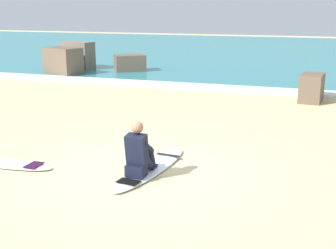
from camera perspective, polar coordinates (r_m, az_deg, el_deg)
name	(u,v)px	position (r m, az deg, el deg)	size (l,w,h in m)	color
ground_plane	(140,171)	(8.26, -3.55, -5.85)	(80.00, 80.00, 0.00)	beige
sea	(274,52)	(29.72, 13.13, 8.76)	(80.00, 28.00, 0.10)	teal
breaking_foam	(232,89)	(16.26, 8.01, 4.44)	(80.00, 0.90, 0.11)	white
surfboard_main	(151,168)	(8.30, -2.13, -5.47)	(0.81, 2.59, 0.08)	silver
surfer_seated	(139,154)	(7.83, -3.66, -3.66)	(0.38, 0.71, 0.95)	black
surfboard_spare_near	(5,163)	(9.10, -19.65, -4.53)	(2.01, 0.53, 0.08)	silver
rock_outcrop_distant	(82,61)	(20.61, -10.68, 7.79)	(4.14, 3.14, 1.30)	brown
shoreline_rock	(312,88)	(14.79, 17.47, 4.38)	(1.09, 0.64, 0.86)	brown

